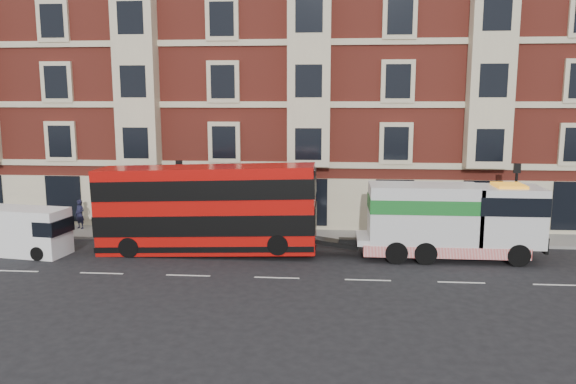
{
  "coord_description": "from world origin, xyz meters",
  "views": [
    {
      "loc": [
        2.44,
        -23.73,
        7.81
      ],
      "look_at": [
        0.17,
        4.0,
        3.19
      ],
      "focal_mm": 35.0,
      "sensor_mm": 36.0,
      "label": 1
    }
  ],
  "objects_px": {
    "tow_truck": "(448,220)",
    "box_van": "(23,232)",
    "pedestrian": "(80,214)",
    "double_decker_bus": "(207,208)"
  },
  "relations": [
    {
      "from": "box_van",
      "to": "pedestrian",
      "type": "xyz_separation_m",
      "value": [
        0.63,
        5.15,
        -0.15
      ]
    },
    {
      "from": "double_decker_bus",
      "to": "box_van",
      "type": "height_order",
      "value": "double_decker_bus"
    },
    {
      "from": "tow_truck",
      "to": "pedestrian",
      "type": "bearing_deg",
      "value": 168.59
    },
    {
      "from": "tow_truck",
      "to": "pedestrian",
      "type": "distance_m",
      "value": 21.19
    },
    {
      "from": "double_decker_bus",
      "to": "tow_truck",
      "type": "distance_m",
      "value": 12.07
    },
    {
      "from": "tow_truck",
      "to": "double_decker_bus",
      "type": "bearing_deg",
      "value": -180.0
    },
    {
      "from": "pedestrian",
      "to": "box_van",
      "type": "bearing_deg",
      "value": -75.99
    },
    {
      "from": "tow_truck",
      "to": "pedestrian",
      "type": "height_order",
      "value": "tow_truck"
    },
    {
      "from": "tow_truck",
      "to": "box_van",
      "type": "bearing_deg",
      "value": -177.42
    },
    {
      "from": "double_decker_bus",
      "to": "tow_truck",
      "type": "bearing_deg",
      "value": 0.0
    }
  ]
}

